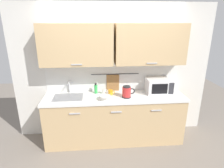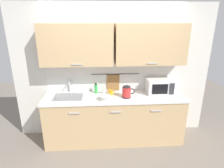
% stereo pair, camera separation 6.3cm
% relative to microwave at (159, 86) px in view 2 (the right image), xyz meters
% --- Properties ---
extents(ground, '(8.00, 8.00, 0.00)m').
position_rel_microwave_xyz_m(ground, '(-0.84, -0.41, -1.04)').
color(ground, slate).
extents(counter_unit, '(2.53, 0.64, 0.90)m').
position_rel_microwave_xyz_m(counter_unit, '(-0.85, -0.11, -0.58)').
color(counter_unit, tan).
rests_on(counter_unit, ground).
extents(back_wall_assembly, '(3.70, 0.41, 2.50)m').
position_rel_microwave_xyz_m(back_wall_assembly, '(-0.84, 0.12, 0.49)').
color(back_wall_assembly, silver).
rests_on(back_wall_assembly, ground).
extents(sink_faucet, '(0.09, 0.17, 0.22)m').
position_rel_microwave_xyz_m(sink_faucet, '(-1.66, 0.12, 0.01)').
color(sink_faucet, '#B2B5BA').
rests_on(sink_faucet, counter_unit).
extents(microwave, '(0.46, 0.35, 0.27)m').
position_rel_microwave_xyz_m(microwave, '(0.00, 0.00, 0.00)').
color(microwave, white).
rests_on(microwave, counter_unit).
extents(electric_kettle, '(0.23, 0.16, 0.21)m').
position_rel_microwave_xyz_m(electric_kettle, '(-0.63, -0.18, -0.03)').
color(electric_kettle, black).
rests_on(electric_kettle, counter_unit).
extents(dish_soap_bottle, '(0.06, 0.06, 0.20)m').
position_rel_microwave_xyz_m(dish_soap_bottle, '(-1.17, 0.07, -0.05)').
color(dish_soap_bottle, green).
rests_on(dish_soap_bottle, counter_unit).
extents(mug_near_sink, '(0.12, 0.08, 0.09)m').
position_rel_microwave_xyz_m(mug_near_sink, '(-1.02, 0.03, -0.09)').
color(mug_near_sink, silver).
rests_on(mug_near_sink, counter_unit).
extents(mixing_bowl, '(0.21, 0.21, 0.08)m').
position_rel_microwave_xyz_m(mixing_bowl, '(-1.01, -0.27, -0.09)').
color(mixing_bowl, silver).
rests_on(mixing_bowl, counter_unit).
extents(mug_by_kettle, '(0.12, 0.08, 0.09)m').
position_rel_microwave_xyz_m(mug_by_kettle, '(-0.90, -0.05, -0.09)').
color(mug_by_kettle, orange).
rests_on(mug_by_kettle, counter_unit).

